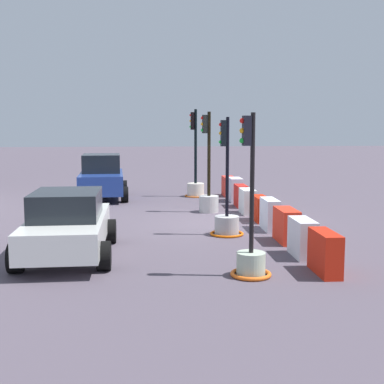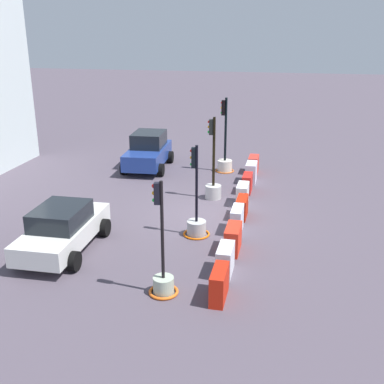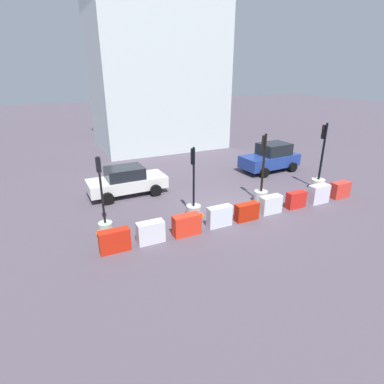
# 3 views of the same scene
# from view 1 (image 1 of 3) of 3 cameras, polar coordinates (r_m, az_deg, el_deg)

# --- Properties ---
(ground_plane) EXTENTS (120.00, 120.00, 0.00)m
(ground_plane) POSITION_cam_1_polar(r_m,az_deg,el_deg) (15.87, 2.79, -3.31)
(ground_plane) COLOR #504753
(traffic_light_0) EXTENTS (0.81, 0.81, 3.18)m
(traffic_light_0) POSITION_cam_1_polar(r_m,az_deg,el_deg) (10.14, 6.54, -6.49)
(traffic_light_0) COLOR #A9B9A1
(traffic_light_0) RESTS_ON ground_plane
(traffic_light_1) EXTENTS (0.92, 0.92, 3.17)m
(traffic_light_1) POSITION_cam_1_polar(r_m,az_deg,el_deg) (13.91, 3.89, -2.94)
(traffic_light_1) COLOR #A9AAAA
(traffic_light_1) RESTS_ON ground_plane
(traffic_light_2) EXTENTS (0.67, 0.67, 3.41)m
(traffic_light_2) POSITION_cam_1_polar(r_m,az_deg,el_deg) (17.54, 1.85, -0.11)
(traffic_light_2) COLOR #AFAEAE
(traffic_light_2) RESTS_ON ground_plane
(traffic_light_3) EXTENTS (0.92, 0.92, 3.63)m
(traffic_light_3) POSITION_cam_1_polar(r_m,az_deg,el_deg) (21.46, 0.38, 1.02)
(traffic_light_3) COLOR beige
(traffic_light_3) RESTS_ON ground_plane
(construction_barrier_0) EXTENTS (1.11, 0.38, 0.85)m
(construction_barrier_0) POSITION_cam_1_polar(r_m,az_deg,el_deg) (10.60, 14.56, -6.55)
(construction_barrier_0) COLOR red
(construction_barrier_0) RESTS_ON ground_plane
(construction_barrier_1) EXTENTS (1.04, 0.43, 0.85)m
(construction_barrier_1) POSITION_cam_1_polar(r_m,az_deg,el_deg) (11.85, 12.19, -5.01)
(construction_barrier_1) COLOR silver
(construction_barrier_1) RESTS_ON ground_plane
(construction_barrier_2) EXTENTS (1.12, 0.45, 0.85)m
(construction_barrier_2) POSITION_cam_1_polar(r_m,az_deg,el_deg) (13.26, 10.45, -3.68)
(construction_barrier_2) COLOR red
(construction_barrier_2) RESTS_ON ground_plane
(construction_barrier_3) EXTENTS (1.06, 0.38, 0.89)m
(construction_barrier_3) POSITION_cam_1_polar(r_m,az_deg,el_deg) (14.70, 8.65, -2.49)
(construction_barrier_3) COLOR silver
(construction_barrier_3) RESTS_ON ground_plane
(construction_barrier_4) EXTENTS (1.08, 0.38, 0.78)m
(construction_barrier_4) POSITION_cam_1_polar(r_m,az_deg,el_deg) (16.03, 7.61, -1.86)
(construction_barrier_4) COLOR #B91F0B
(construction_barrier_4) RESTS_ON ground_plane
(construction_barrier_5) EXTENTS (1.03, 0.44, 0.83)m
(construction_barrier_5) POSITION_cam_1_polar(r_m,az_deg,el_deg) (17.36, 6.19, -1.04)
(construction_barrier_5) COLOR silver
(construction_barrier_5) RESTS_ON ground_plane
(construction_barrier_6) EXTENTS (0.99, 0.38, 0.80)m
(construction_barrier_6) POSITION_cam_1_polar(r_m,az_deg,el_deg) (18.81, 5.45, -0.44)
(construction_barrier_6) COLOR red
(construction_barrier_6) RESTS_ON ground_plane
(construction_barrier_7) EXTENTS (1.04, 0.47, 0.92)m
(construction_barrier_7) POSITION_cam_1_polar(r_m,az_deg,el_deg) (20.20, 4.83, 0.27)
(construction_barrier_7) COLOR silver
(construction_barrier_7) RESTS_ON ground_plane
(construction_barrier_8) EXTENTS (1.04, 0.47, 0.82)m
(construction_barrier_8) POSITION_cam_1_polar(r_m,az_deg,el_deg) (21.71, 4.07, 0.64)
(construction_barrier_8) COLOR red
(construction_barrier_8) RESTS_ON ground_plane
(car_white_van) EXTENTS (4.05, 2.08, 1.50)m
(car_white_van) POSITION_cam_1_polar(r_m,az_deg,el_deg) (11.87, -13.65, -3.48)
(car_white_van) COLOR silver
(car_white_van) RESTS_ON ground_plane
(car_blue_estate) EXTENTS (3.95, 2.25, 1.79)m
(car_blue_estate) POSITION_cam_1_polar(r_m,az_deg,el_deg) (21.23, -10.01, 1.64)
(car_blue_estate) COLOR navy
(car_blue_estate) RESTS_ON ground_plane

